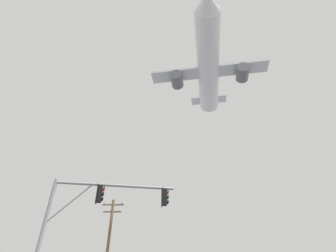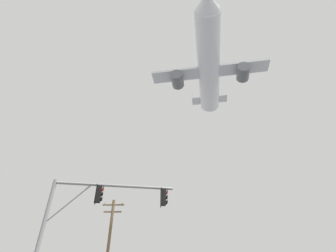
{
  "view_description": "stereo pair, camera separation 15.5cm",
  "coord_description": "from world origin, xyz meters",
  "views": [
    {
      "loc": [
        -0.17,
        -3.93,
        1.38
      ],
      "look_at": [
        -0.41,
        17.75,
        15.89
      ],
      "focal_mm": 26.35,
      "sensor_mm": 36.0,
      "label": 1
    },
    {
      "loc": [
        -0.01,
        -3.93,
        1.38
      ],
      "look_at": [
        -0.41,
        17.75,
        15.89
      ],
      "focal_mm": 26.35,
      "sensor_mm": 36.0,
      "label": 2
    }
  ],
  "objects": [
    {
      "name": "signal_pole_near",
      "position": [
        -4.24,
        9.35,
        4.89
      ],
      "size": [
        6.59,
        1.34,
        6.47
      ],
      "color": "gray",
      "rests_on": "ground"
    },
    {
      "name": "utility_pole",
      "position": [
        -6.11,
        21.56,
        4.91
      ],
      "size": [
        2.2,
        0.28,
        9.22
      ],
      "color": "brown",
      "rests_on": "ground"
    },
    {
      "name": "airplane",
      "position": [
        7.6,
        30.92,
        38.92
      ],
      "size": [
        23.5,
        30.42,
        8.28
      ],
      "color": "white"
    }
  ]
}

